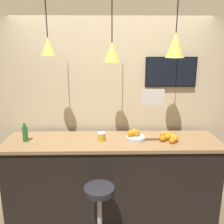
{
  "coord_description": "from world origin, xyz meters",
  "views": [
    {
      "loc": [
        -0.05,
        -2.12,
        2.15
      ],
      "look_at": [
        0.0,
        0.69,
        1.4
      ],
      "focal_mm": 40.0,
      "sensor_mm": 36.0,
      "label": 1
    }
  ],
  "objects": [
    {
      "name": "fruit_bowl",
      "position": [
        0.28,
        0.68,
        1.1
      ],
      "size": [
        0.23,
        0.23,
        0.14
      ],
      "color": "beige",
      "rests_on": "service_counter"
    },
    {
      "name": "pendant_lamp_right",
      "position": [
        0.7,
        0.71,
        2.15
      ],
      "size": [
        0.21,
        0.21,
        0.79
      ],
      "color": "black"
    },
    {
      "name": "orange_pile",
      "position": [
        0.69,
        0.67,
        1.09
      ],
      "size": [
        0.23,
        0.27,
        0.09
      ],
      "color": "orange",
      "rests_on": "service_counter"
    },
    {
      "name": "pendant_lamp_left",
      "position": [
        -0.7,
        0.71,
        2.14
      ],
      "size": [
        0.16,
        0.16,
        0.76
      ],
      "color": "black"
    },
    {
      "name": "bar_stool",
      "position": [
        -0.14,
        0.13,
        0.47
      ],
      "size": [
        0.39,
        0.39,
        0.75
      ],
      "color": "#B7B7BC",
      "rests_on": "ground_plane"
    },
    {
      "name": "service_counter",
      "position": [
        0.0,
        0.69,
        0.52
      ],
      "size": [
        2.59,
        0.65,
        1.05
      ],
      "color": "black",
      "rests_on": "ground_plane"
    },
    {
      "name": "spread_jar",
      "position": [
        -0.13,
        0.67,
        1.1
      ],
      "size": [
        0.09,
        0.09,
        0.1
      ],
      "color": "gold",
      "rests_on": "service_counter"
    },
    {
      "name": "back_wall",
      "position": [
        0.0,
        1.12,
        1.45
      ],
      "size": [
        8.0,
        0.06,
        2.9
      ],
      "color": "beige",
      "rests_on": "ground_plane"
    },
    {
      "name": "pendant_lamp_middle",
      "position": [
        0.0,
        0.71,
        2.08
      ],
      "size": [
        0.18,
        0.18,
        0.83
      ],
      "color": "black"
    },
    {
      "name": "hanging_menu_board",
      "position": [
        0.43,
        0.45,
        1.62
      ],
      "size": [
        0.24,
        0.01,
        0.17
      ],
      "color": "white"
    },
    {
      "name": "mounted_tv",
      "position": [
        0.76,
        1.07,
        1.82
      ],
      "size": [
        0.65,
        0.04,
        0.38
      ],
      "color": "black"
    },
    {
      "name": "juice_bottle",
      "position": [
        -1.03,
        0.67,
        1.14
      ],
      "size": [
        0.06,
        0.06,
        0.23
      ],
      "color": "#286B33",
      "rests_on": "service_counter"
    }
  ]
}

